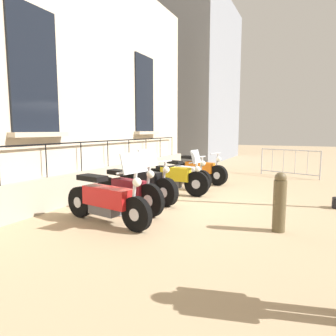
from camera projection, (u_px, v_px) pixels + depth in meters
name	position (u px, v px, depth m)	size (l,w,h in m)	color
ground_plane	(178.00, 199.00, 7.79)	(60.00, 60.00, 0.00)	tan
building_facade	(94.00, 82.00, 8.46)	(0.82, 10.60, 6.44)	beige
motorcycle_red	(107.00, 200.00, 5.71)	(2.15, 0.85, 1.39)	black
motorcycle_maroon	(128.00, 191.00, 6.56)	(1.98, 0.75, 1.39)	black
motorcycle_black	(146.00, 185.00, 7.45)	(1.92, 0.82, 1.06)	black
motorcycle_yellow	(175.00, 178.00, 8.38)	(2.04, 0.59, 1.25)	black
motorcycle_white	(183.00, 175.00, 9.36)	(2.06, 0.88, 1.01)	black
motorcycle_orange	(199.00, 170.00, 10.18)	(2.10, 0.82, 1.05)	black
crowd_barrier	(289.00, 162.00, 11.52)	(2.16, 0.81, 1.05)	#B7B7BF
bollard	(280.00, 202.00, 5.26)	(0.22, 0.22, 1.05)	brown
distant_building	(186.00, 84.00, 18.69)	(5.12, 7.14, 9.22)	gray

